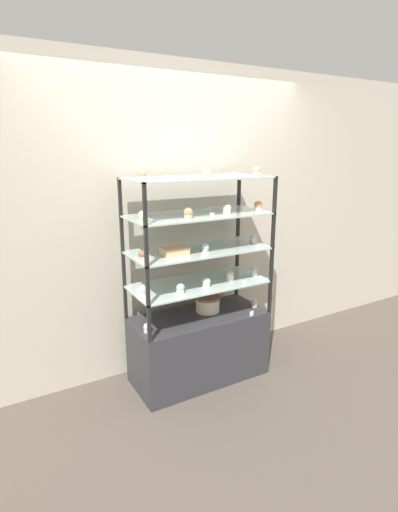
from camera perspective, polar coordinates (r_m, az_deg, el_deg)
ground_plane at (r=3.61m, az=0.00°, el=-16.76°), size 20.00×20.00×0.00m
back_wall at (r=3.47m, az=-3.29°, el=5.02°), size 8.00×0.05×2.60m
display_base at (r=3.47m, az=0.00°, el=-12.75°), size 1.11×0.51×0.57m
display_riser_lower at (r=3.25m, az=0.00°, el=-4.14°), size 1.11×0.51×0.28m
display_riser_middle at (r=3.16m, az=0.00°, el=0.67°), size 1.11×0.51×0.28m
display_riser_upper at (r=3.11m, az=0.00°, el=5.71°), size 1.11×0.51×0.28m
display_riser_top at (r=3.07m, az=0.00°, el=10.90°), size 1.11×0.51×0.28m
layer_cake_centerpiece at (r=3.39m, az=1.24°, el=-6.83°), size 0.21×0.21×0.13m
sheet_cake_frosted at (r=3.00m, az=-3.50°, el=0.72°), size 0.20×0.14×0.06m
cupcake_0 at (r=3.07m, az=-7.37°, el=-10.14°), size 0.06×0.06×0.07m
cupcake_1 at (r=3.53m, az=7.91°, el=-6.68°), size 0.06×0.06×0.07m
price_tag_0 at (r=3.34m, az=7.52°, el=-8.14°), size 0.04×0.00×0.04m
cupcake_2 at (r=2.99m, az=-8.03°, el=-4.94°), size 0.06×0.06×0.08m
cupcake_3 at (r=3.01m, az=-2.67°, el=-4.66°), size 0.06×0.06×0.08m
cupcake_4 at (r=3.14m, az=1.09°, el=-3.80°), size 0.06×0.06×0.08m
cupcake_5 at (r=3.30m, az=4.43°, el=-2.85°), size 0.06×0.06×0.08m
cupcake_6 at (r=3.44m, az=7.86°, el=-2.21°), size 0.06×0.06×0.08m
price_tag_1 at (r=3.19m, az=6.46°, el=-3.82°), size 0.04×0.00×0.04m
cupcake_7 at (r=2.88m, az=-8.11°, el=0.09°), size 0.06×0.06×0.07m
cupcake_8 at (r=3.07m, az=0.91°, el=1.19°), size 0.06×0.06×0.07m
cupcake_9 at (r=3.37m, az=7.79°, el=2.33°), size 0.06×0.06×0.07m
price_tag_2 at (r=2.91m, az=0.61°, el=0.19°), size 0.04×0.00×0.04m
cupcake_10 at (r=2.78m, az=-8.00°, el=5.61°), size 0.07×0.07×0.08m
cupcake_11 at (r=2.90m, az=-1.54°, el=6.12°), size 0.07×0.07×0.08m
cupcake_12 at (r=3.09m, az=4.01°, el=6.66°), size 0.07×0.07×0.08m
cupcake_13 at (r=3.30m, az=8.44°, el=7.07°), size 0.07×0.07×0.08m
price_tag_3 at (r=2.89m, az=1.89°, el=5.78°), size 0.04×0.00×0.04m
cupcake_14 at (r=2.78m, az=-8.10°, el=11.39°), size 0.06×0.06×0.07m
cupcake_15 at (r=2.97m, az=1.08°, el=11.77°), size 0.06×0.06×0.07m
cupcake_16 at (r=3.28m, az=8.26°, el=11.95°), size 0.06×0.06×0.07m
price_tag_4 at (r=2.96m, az=4.99°, el=11.45°), size 0.04×0.00×0.04m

